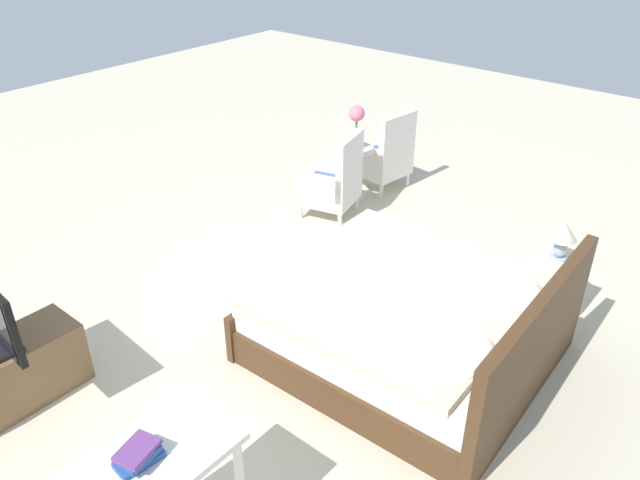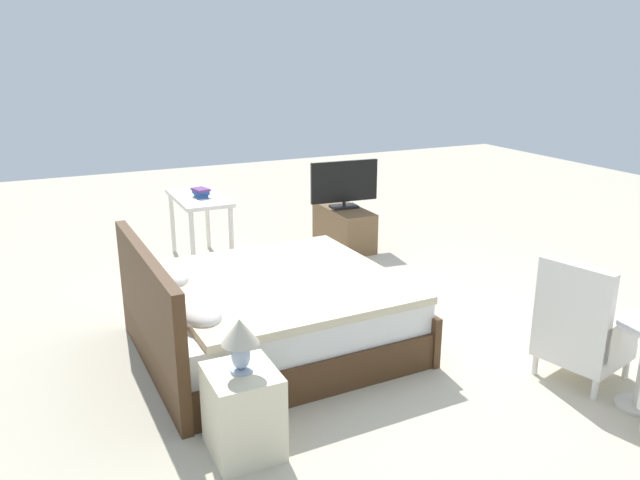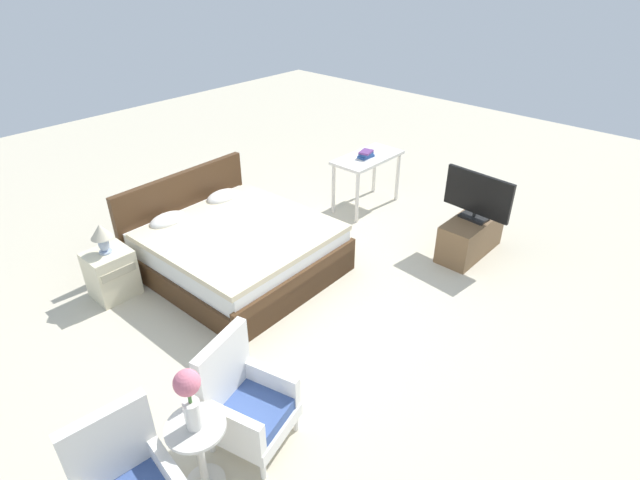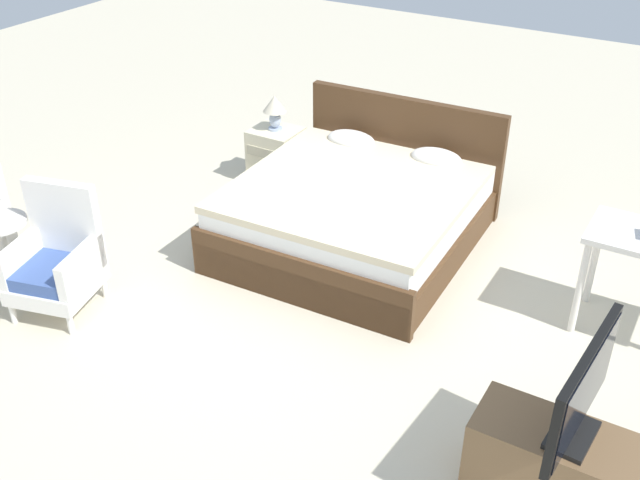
# 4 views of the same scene
# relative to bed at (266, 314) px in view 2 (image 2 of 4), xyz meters

# --- Properties ---
(ground_plane) EXTENTS (16.00, 16.00, 0.00)m
(ground_plane) POSITION_rel_bed_xyz_m (0.16, -0.97, -0.30)
(ground_plane) COLOR beige
(bed) EXTENTS (1.88, 2.04, 0.96)m
(bed) POSITION_rel_bed_xyz_m (0.00, 0.00, 0.00)
(bed) COLOR #472D19
(bed) RESTS_ON ground_plane
(armchair_by_window_right) EXTENTS (0.66, 0.66, 0.92)m
(armchair_by_window_right) POSITION_rel_bed_xyz_m (-1.42, -1.88, 0.08)
(armchair_by_window_right) COLOR white
(armchair_by_window_right) RESTS_ON ground_plane
(nightstand) EXTENTS (0.44, 0.41, 0.53)m
(nightstand) POSITION_rel_bed_xyz_m (-1.20, 0.60, -0.03)
(nightstand) COLOR beige
(nightstand) RESTS_ON ground_plane
(table_lamp) EXTENTS (0.22, 0.22, 0.33)m
(table_lamp) POSITION_rel_bed_xyz_m (-1.20, 0.60, 0.45)
(table_lamp) COLOR #9EADC6
(table_lamp) RESTS_ON nightstand
(tv_stand) EXTENTS (0.96, 0.40, 0.48)m
(tv_stand) POSITION_rel_bed_xyz_m (2.16, -1.82, -0.06)
(tv_stand) COLOR brown
(tv_stand) RESTS_ON ground_plane
(tv_flatscreen) EXTENTS (0.22, 0.84, 0.57)m
(tv_flatscreen) POSITION_rel_bed_xyz_m (2.16, -1.82, 0.48)
(tv_flatscreen) COLOR black
(tv_flatscreen) RESTS_ON tv_stand
(vanity_desk) EXTENTS (1.04, 0.52, 0.76)m
(vanity_desk) POSITION_rel_bed_xyz_m (2.32, -0.09, 0.35)
(vanity_desk) COLOR silver
(vanity_desk) RESTS_ON ground_plane
(book_stack) EXTENTS (0.24, 0.18, 0.09)m
(book_stack) POSITION_rel_bed_xyz_m (2.26, -0.11, 0.51)
(book_stack) COLOR #284C8E
(book_stack) RESTS_ON vanity_desk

